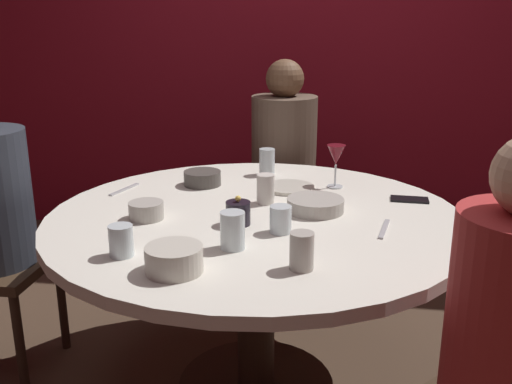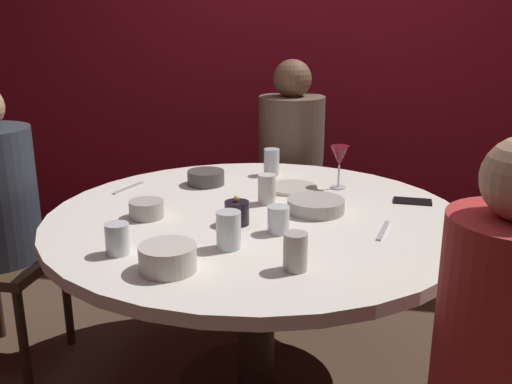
% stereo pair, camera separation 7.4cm
% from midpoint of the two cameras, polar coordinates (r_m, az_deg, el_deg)
% --- Properties ---
extents(back_wall, '(6.00, 0.10, 2.60)m').
position_cam_midpoint_polar(back_wall, '(3.68, 3.48, 15.49)').
color(back_wall, maroon).
rests_on(back_wall, ground).
extents(dining_table, '(1.48, 1.48, 0.72)m').
position_cam_midpoint_polar(dining_table, '(2.10, -1.01, -5.50)').
color(dining_table, silver).
rests_on(dining_table, ground).
extents(seated_diner_back, '(0.40, 0.40, 1.19)m').
position_cam_midpoint_polar(seated_diner_back, '(3.01, 2.07, 4.27)').
color(seated_diner_back, '#3F2D1E').
rests_on(seated_diner_back, ground).
extents(candle_holder, '(0.08, 0.08, 0.10)m').
position_cam_midpoint_polar(candle_holder, '(1.93, -2.87, -2.09)').
color(candle_holder, black).
rests_on(candle_holder, dining_table).
extents(wine_glass, '(0.08, 0.08, 0.18)m').
position_cam_midpoint_polar(wine_glass, '(2.35, 7.01, 3.47)').
color(wine_glass, silver).
rests_on(wine_glass, dining_table).
extents(dinner_plate, '(0.20, 0.20, 0.01)m').
position_cam_midpoint_polar(dinner_plate, '(2.34, 2.38, 0.44)').
color(dinner_plate, beige).
rests_on(dinner_plate, dining_table).
extents(cell_phone, '(0.14, 0.08, 0.01)m').
position_cam_midpoint_polar(cell_phone, '(2.26, 14.01, -0.72)').
color(cell_phone, black).
rests_on(cell_phone, dining_table).
extents(bowl_serving_large, '(0.15, 0.15, 0.06)m').
position_cam_midpoint_polar(bowl_serving_large, '(2.40, -6.19, 1.36)').
color(bowl_serving_large, '#4C4742').
rests_on(bowl_serving_large, dining_table).
extents(bowl_salad_center, '(0.16, 0.16, 0.07)m').
position_cam_midpoint_polar(bowl_salad_center, '(1.60, -9.40, -6.56)').
color(bowl_salad_center, beige).
rests_on(bowl_salad_center, dining_table).
extents(bowl_small_white, '(0.12, 0.12, 0.06)m').
position_cam_midpoint_polar(bowl_small_white, '(2.03, -11.79, -1.80)').
color(bowl_small_white, '#B2ADA3').
rests_on(bowl_small_white, dining_table).
extents(bowl_sauce_side, '(0.20, 0.20, 0.05)m').
position_cam_midpoint_polar(bowl_sauce_side, '(2.07, 4.87, -1.28)').
color(bowl_sauce_side, '#B2ADA3').
rests_on(bowl_sauce_side, dining_table).
extents(cup_near_candle, '(0.07, 0.07, 0.09)m').
position_cam_midpoint_polar(cup_near_candle, '(1.86, 1.31, -2.72)').
color(cup_near_candle, silver).
rests_on(cup_near_candle, dining_table).
extents(cup_by_left_diner, '(0.07, 0.07, 0.09)m').
position_cam_midpoint_polar(cup_by_left_diner, '(1.73, -14.36, -4.69)').
color(cup_by_left_diner, silver).
rests_on(cup_by_left_diner, dining_table).
extents(cup_by_right_diner, '(0.07, 0.07, 0.12)m').
position_cam_midpoint_polar(cup_by_right_diner, '(2.54, 0.26, 3.00)').
color(cup_by_right_diner, silver).
rests_on(cup_by_right_diner, dining_table).
extents(cup_center_front, '(0.07, 0.07, 0.11)m').
position_cam_midpoint_polar(cup_center_front, '(1.59, 3.21, -5.85)').
color(cup_center_front, '#B2ADA3').
rests_on(cup_center_front, dining_table).
extents(cup_far_edge, '(0.07, 0.07, 0.11)m').
position_cam_midpoint_polar(cup_far_edge, '(2.15, -0.03, 0.30)').
color(cup_far_edge, silver).
rests_on(cup_far_edge, dining_table).
extents(cup_beside_wine, '(0.07, 0.07, 0.12)m').
position_cam_midpoint_polar(cup_beside_wine, '(1.73, -3.55, -3.81)').
color(cup_beside_wine, silver).
rests_on(cup_beside_wine, dining_table).
extents(fork_near_plate, '(0.07, 0.18, 0.01)m').
position_cam_midpoint_polar(fork_near_plate, '(2.39, -13.72, 0.25)').
color(fork_near_plate, '#B7B7BC').
rests_on(fork_near_plate, dining_table).
extents(knife_near_plate, '(0.05, 0.18, 0.01)m').
position_cam_midpoint_polar(knife_near_plate, '(1.93, 11.46, -3.59)').
color(knife_near_plate, '#B7B7BC').
rests_on(knife_near_plate, dining_table).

